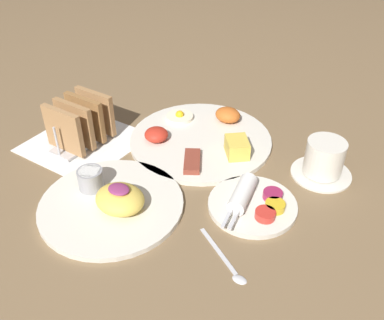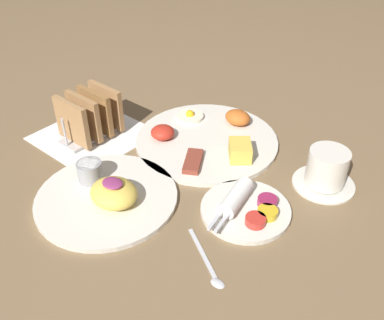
{
  "view_description": "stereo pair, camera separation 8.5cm",
  "coord_description": "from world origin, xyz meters",
  "px_view_note": "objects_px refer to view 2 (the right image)",
  "views": [
    {
      "loc": [
        0.4,
        -0.53,
        0.53
      ],
      "look_at": [
        0.03,
        0.04,
        0.03
      ],
      "focal_mm": 40.0,
      "sensor_mm": 36.0,
      "label": 1
    },
    {
      "loc": [
        0.47,
        -0.48,
        0.53
      ],
      "look_at": [
        0.03,
        0.04,
        0.03
      ],
      "focal_mm": 40.0,
      "sensor_mm": 36.0,
      "label": 2
    }
  ],
  "objects_px": {
    "toast_rack": "(90,116)",
    "plate_condiments": "(245,208)",
    "plate_foreground": "(107,194)",
    "plate_breakfast": "(208,138)",
    "coffee_cup": "(326,170)"
  },
  "relations": [
    {
      "from": "coffee_cup",
      "to": "plate_condiments",
      "type": "bearing_deg",
      "value": -114.01
    },
    {
      "from": "plate_breakfast",
      "to": "plate_foreground",
      "type": "bearing_deg",
      "value": -94.98
    },
    {
      "from": "plate_foreground",
      "to": "toast_rack",
      "type": "distance_m",
      "value": 0.23
    },
    {
      "from": "plate_breakfast",
      "to": "plate_foreground",
      "type": "distance_m",
      "value": 0.27
    },
    {
      "from": "plate_foreground",
      "to": "plate_condiments",
      "type": "bearing_deg",
      "value": 32.37
    },
    {
      "from": "plate_breakfast",
      "to": "toast_rack",
      "type": "bearing_deg",
      "value": -146.1
    },
    {
      "from": "plate_condiments",
      "to": "plate_foreground",
      "type": "xyz_separation_m",
      "value": [
        -0.22,
        -0.14,
        0.0
      ]
    },
    {
      "from": "plate_condiments",
      "to": "plate_foreground",
      "type": "distance_m",
      "value": 0.26
    },
    {
      "from": "plate_foreground",
      "to": "toast_rack",
      "type": "relative_size",
      "value": 1.78
    },
    {
      "from": "coffee_cup",
      "to": "plate_breakfast",
      "type": "bearing_deg",
      "value": -173.92
    },
    {
      "from": "plate_condiments",
      "to": "plate_breakfast",
      "type": "bearing_deg",
      "value": 144.96
    },
    {
      "from": "plate_breakfast",
      "to": "plate_condiments",
      "type": "bearing_deg",
      "value": -35.04
    },
    {
      "from": "toast_rack",
      "to": "plate_condiments",
      "type": "bearing_deg",
      "value": 1.64
    },
    {
      "from": "plate_breakfast",
      "to": "plate_condiments",
      "type": "xyz_separation_m",
      "value": [
        0.19,
        -0.13,
        0.0
      ]
    },
    {
      "from": "plate_condiments",
      "to": "coffee_cup",
      "type": "xyz_separation_m",
      "value": [
        0.07,
        0.16,
        0.02
      ]
    }
  ]
}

